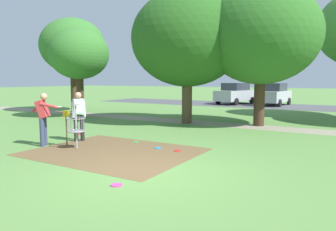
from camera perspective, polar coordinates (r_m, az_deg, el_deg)
ground_plane at (r=7.53m, az=-4.78°, el=-10.13°), size 160.00×160.00×0.00m
dirt_tee_pad at (r=9.74m, az=-9.59°, el=-6.35°), size 4.75×3.81×0.01m
disc_golf_basket at (r=10.39m, az=-16.19°, el=-1.51°), size 0.98×0.58×1.39m
player_foreground_watching at (r=11.06m, az=-21.28°, el=-0.02°), size 1.16×0.50×1.71m
player_throwing at (r=11.55m, az=-15.57°, el=0.35°), size 0.45×0.49×1.71m
frisbee_near_basket at (r=6.74m, az=-9.12°, el=-12.09°), size 0.24×0.24×0.02m
frisbee_by_tee at (r=11.11m, az=-5.72°, el=-4.67°), size 0.21×0.21×0.02m
frisbee_mid_grass at (r=9.70m, az=1.69°, el=-6.27°), size 0.22×0.22×0.02m
frisbee_far_left at (r=10.11m, az=-1.84°, el=-5.76°), size 0.21×0.21×0.02m
frisbee_far_right at (r=13.11m, az=-15.52°, el=-3.17°), size 0.24×0.24×0.02m
tree_mid_left at (r=22.24m, az=-16.54°, el=11.69°), size 4.19×4.19×6.10m
tree_mid_center at (r=15.85m, az=3.46°, el=13.40°), size 5.39×5.39×6.37m
tree_mid_right at (r=15.55m, az=16.25°, el=13.55°), size 5.26×5.26×6.39m
tree_far_left at (r=18.72m, az=-15.54°, el=10.43°), size 3.31×3.31×4.97m
parking_lot_strip at (r=27.11m, az=21.76°, el=1.44°), size 36.00×6.00×0.01m
parked_car_leftmost at (r=28.83m, az=11.88°, el=3.85°), size 2.69×4.50×1.84m
parked_car_center_left at (r=28.14m, az=18.25°, el=3.61°), size 2.25×4.34×1.84m
gravel_path at (r=15.13m, az=14.32°, el=-1.91°), size 40.00×1.54×0.00m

